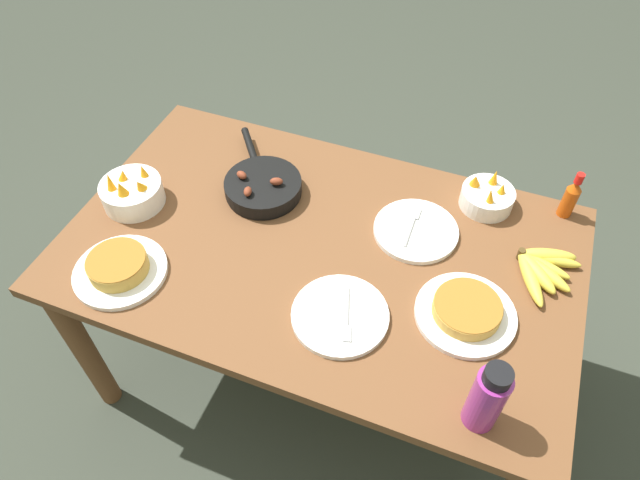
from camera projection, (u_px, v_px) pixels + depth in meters
ground_plane at (320, 367)px, 2.19m from camera, size 14.00×14.00×0.00m
dining_table at (320, 268)px, 1.72m from camera, size 1.47×0.90×0.72m
banana_bunch at (541, 267)px, 1.57m from camera, size 0.19×0.23×0.04m
skillet at (263, 186)px, 1.77m from camera, size 0.30×0.35×0.08m
frittata_plate_center at (466, 311)px, 1.48m from camera, size 0.26×0.26×0.05m
frittata_plate_side at (119, 268)px, 1.57m from camera, size 0.26×0.26×0.06m
empty_plate_near_front at (416, 231)px, 1.68m from camera, size 0.25×0.25×0.02m
empty_plate_far_left at (340, 315)px, 1.48m from camera, size 0.26×0.26×0.02m
fruit_bowl_mango at (132, 192)px, 1.73m from camera, size 0.19×0.19×0.13m
fruit_bowl_citrus at (487, 197)px, 1.73m from camera, size 0.16×0.16×0.11m
water_bottle at (487, 398)px, 1.23m from camera, size 0.08×0.08×0.22m
hot_sauce_bottle at (571, 197)px, 1.68m from camera, size 0.04×0.04×0.16m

